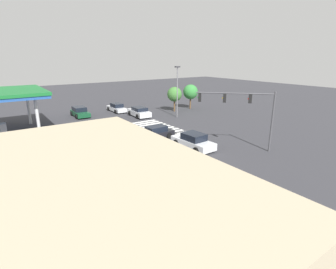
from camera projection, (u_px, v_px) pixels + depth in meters
name	position (u px, v px, depth m)	size (l,w,h in m)	color
ground_plane	(168.00, 145.00, 27.52)	(141.25, 141.25, 0.00)	#333338
crosswalk_markings	(137.00, 131.00, 32.84)	(10.10, 8.20, 0.01)	silver
traffic_signal_mast	(244.00, 106.00, 25.01)	(5.30, 5.30, 5.87)	#47474C
car_0	(117.00, 108.00, 44.19)	(1.94, 4.71, 1.43)	silver
car_1	(80.00, 112.00, 40.60)	(2.23, 4.50, 1.51)	#144728
car_2	(156.00, 133.00, 29.53)	(4.49, 2.09, 1.47)	black
car_3	(193.00, 141.00, 26.55)	(2.34, 4.93, 1.58)	silver
car_4	(58.00, 148.00, 24.67)	(4.32, 2.32, 1.48)	black
car_5	(139.00, 112.00, 40.59)	(2.40, 4.78, 1.49)	silver
pedestrian	(79.00, 134.00, 28.47)	(0.41, 0.41, 1.65)	#232842
street_light_pole_a	(177.00, 87.00, 38.96)	(0.80, 0.36, 7.63)	slate
tree_corner_a	(175.00, 94.00, 43.78)	(2.44, 2.44, 4.13)	brown
tree_corner_b	(190.00, 92.00, 46.09)	(2.58, 2.58, 4.28)	brown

